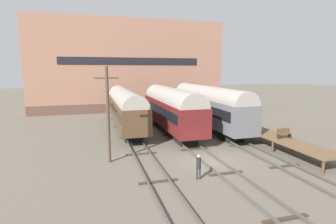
{
  "coord_description": "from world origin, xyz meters",
  "views": [
    {
      "loc": [
        -8.9,
        -18.81,
        7.31
      ],
      "look_at": [
        0.0,
        11.74,
        2.2
      ],
      "focal_mm": 28.0,
      "sensor_mm": 36.0,
      "label": 1
    }
  ],
  "objects_px": {
    "train_car_maroon": "(171,107)",
    "person_worker": "(199,165)",
    "train_car_brown": "(125,106)",
    "bench": "(284,133)",
    "utility_pole": "(108,113)",
    "train_car_grey": "(208,104)"
  },
  "relations": [
    {
      "from": "train_car_maroon",
      "to": "person_worker",
      "type": "relative_size",
      "value": 8.96
    },
    {
      "from": "train_car_maroon",
      "to": "train_car_brown",
      "type": "bearing_deg",
      "value": 145.29
    },
    {
      "from": "bench",
      "to": "utility_pole",
      "type": "distance_m",
      "value": 15.77
    },
    {
      "from": "bench",
      "to": "utility_pole",
      "type": "xyz_separation_m",
      "value": [
        -15.55,
        1.23,
        2.34
      ]
    },
    {
      "from": "person_worker",
      "to": "utility_pole",
      "type": "bearing_deg",
      "value": 137.18
    },
    {
      "from": "bench",
      "to": "person_worker",
      "type": "relative_size",
      "value": 0.8
    },
    {
      "from": "train_car_brown",
      "to": "person_worker",
      "type": "height_order",
      "value": "train_car_brown"
    },
    {
      "from": "train_car_brown",
      "to": "train_car_grey",
      "type": "xyz_separation_m",
      "value": [
        9.96,
        -2.85,
        0.22
      ]
    },
    {
      "from": "train_car_brown",
      "to": "bench",
      "type": "xyz_separation_m",
      "value": [
        12.76,
        -13.25,
        -1.21
      ]
    },
    {
      "from": "train_car_grey",
      "to": "utility_pole",
      "type": "xyz_separation_m",
      "value": [
        -12.75,
        -9.16,
        0.91
      ]
    },
    {
      "from": "train_car_grey",
      "to": "bench",
      "type": "xyz_separation_m",
      "value": [
        2.8,
        -10.4,
        -1.43
      ]
    },
    {
      "from": "train_car_maroon",
      "to": "bench",
      "type": "height_order",
      "value": "train_car_maroon"
    },
    {
      "from": "bench",
      "to": "person_worker",
      "type": "bearing_deg",
      "value": -158.8
    },
    {
      "from": "person_worker",
      "to": "utility_pole",
      "type": "xyz_separation_m",
      "value": [
        -5.52,
        5.12,
        2.92
      ]
    },
    {
      "from": "train_car_maroon",
      "to": "person_worker",
      "type": "bearing_deg",
      "value": -99.32
    },
    {
      "from": "train_car_maroon",
      "to": "utility_pole",
      "type": "xyz_separation_m",
      "value": [
        -7.77,
        -8.57,
        1.0
      ]
    },
    {
      "from": "train_car_brown",
      "to": "person_worker",
      "type": "relative_size",
      "value": 10.23
    },
    {
      "from": "utility_pole",
      "to": "bench",
      "type": "bearing_deg",
      "value": -4.53
    },
    {
      "from": "train_car_maroon",
      "to": "utility_pole",
      "type": "height_order",
      "value": "utility_pole"
    },
    {
      "from": "train_car_maroon",
      "to": "person_worker",
      "type": "xyz_separation_m",
      "value": [
        -2.25,
        -13.69,
        -1.92
      ]
    },
    {
      "from": "train_car_brown",
      "to": "utility_pole",
      "type": "xyz_separation_m",
      "value": [
        -2.79,
        -12.02,
        1.13
      ]
    },
    {
      "from": "train_car_grey",
      "to": "person_worker",
      "type": "distance_m",
      "value": 16.13
    }
  ]
}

